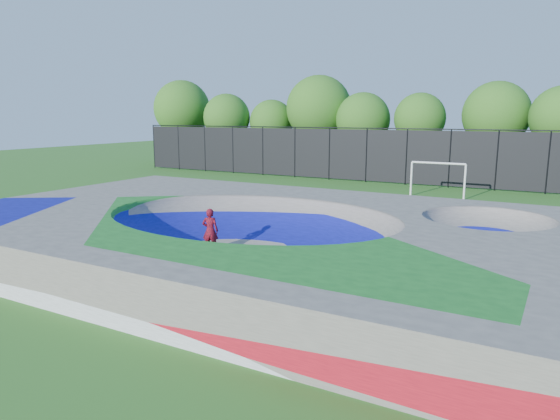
{
  "coord_description": "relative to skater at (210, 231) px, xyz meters",
  "views": [
    {
      "loc": [
        9.37,
        -14.75,
        4.98
      ],
      "look_at": [
        -0.43,
        3.0,
        1.1
      ],
      "focal_mm": 32.0,
      "sensor_mm": 36.0,
      "label": 1
    }
  ],
  "objects": [
    {
      "name": "ground",
      "position": [
        1.43,
        0.46,
        -0.82
      ],
      "size": [
        120.0,
        120.0,
        0.0
      ],
      "primitive_type": "plane",
      "color": "#255C19",
      "rests_on": "ground"
    },
    {
      "name": "skate_deck",
      "position": [
        1.43,
        0.46,
        -0.07
      ],
      "size": [
        22.0,
        14.0,
        1.5
      ],
      "primitive_type": "cube",
      "color": "gray",
      "rests_on": "ground"
    },
    {
      "name": "skater",
      "position": [
        0.0,
        0.0,
        0.0
      ],
      "size": [
        0.7,
        0.58,
        1.64
      ],
      "primitive_type": "imported",
      "rotation": [
        0.0,
        0.0,
        3.5
      ],
      "color": "#B30E22",
      "rests_on": "ground"
    },
    {
      "name": "skateboard",
      "position": [
        0.0,
        0.0,
        -0.8
      ],
      "size": [
        0.78,
        0.58,
        0.05
      ],
      "primitive_type": "cube",
      "rotation": [
        0.0,
        0.0,
        0.53
      ],
      "color": "black",
      "rests_on": "ground"
    },
    {
      "name": "soccer_goal",
      "position": [
        4.65,
        16.62,
        0.69
      ],
      "size": [
        3.29,
        0.12,
        2.17
      ],
      "color": "white",
      "rests_on": "ground"
    },
    {
      "name": "fence",
      "position": [
        1.43,
        21.46,
        1.27
      ],
      "size": [
        48.09,
        0.09,
        4.04
      ],
      "color": "black",
      "rests_on": "ground"
    },
    {
      "name": "treeline",
      "position": [
        1.07,
        26.45,
        4.22
      ],
      "size": [
        53.88,
        7.23,
        8.46
      ],
      "color": "#483824",
      "rests_on": "ground"
    }
  ]
}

